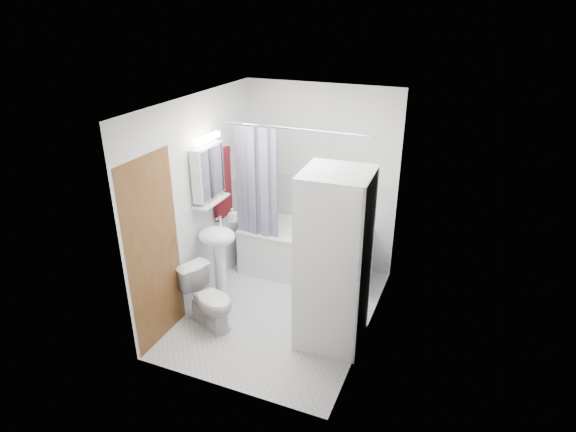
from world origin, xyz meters
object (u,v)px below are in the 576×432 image
at_px(washer_dryer, 334,261).
at_px(bathtub, 305,250).
at_px(sink, 218,248).
at_px(toilet, 209,299).

bearing_deg(washer_dryer, bathtub, 119.35).
bearing_deg(washer_dryer, sink, 170.12).
xyz_separation_m(bathtub, sink, (-0.71, -0.97, 0.36)).
xyz_separation_m(sink, washer_dryer, (1.43, -0.17, 0.23)).
xyz_separation_m(bathtub, toilet, (-0.58, -1.43, -0.02)).
distance_m(bathtub, washer_dryer, 1.48).
bearing_deg(sink, bathtub, 54.01).
height_order(sink, toilet, sink).
relative_size(sink, washer_dryer, 0.56).
height_order(washer_dryer, toilet, washer_dryer).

